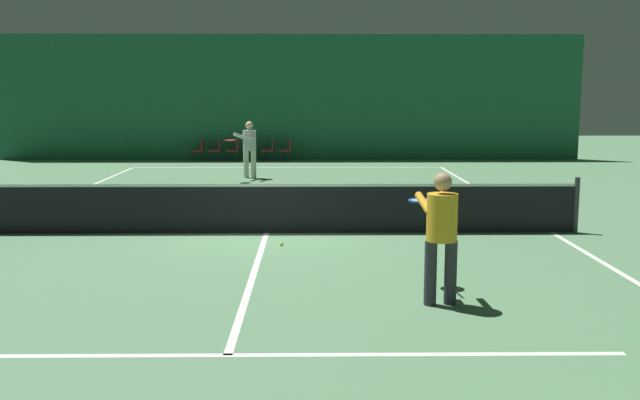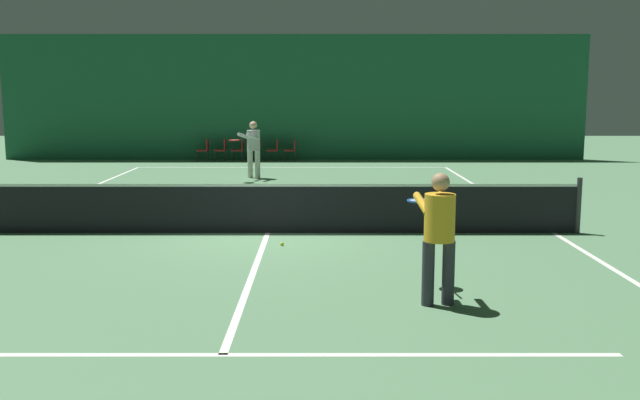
# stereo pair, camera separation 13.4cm
# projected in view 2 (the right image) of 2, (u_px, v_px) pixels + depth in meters

# --- Properties ---
(ground_plane) EXTENTS (60.00, 60.00, 0.00)m
(ground_plane) POSITION_uv_depth(u_px,v_px,m) (268.00, 233.00, 13.68)
(ground_plane) COLOR #56845B
(backdrop_curtain) EXTENTS (23.00, 0.12, 4.89)m
(backdrop_curtain) POSITION_uv_depth(u_px,v_px,m) (295.00, 98.00, 28.01)
(backdrop_curtain) COLOR #1E5B3D
(backdrop_curtain) RESTS_ON ground
(court_line_baseline_far) EXTENTS (11.00, 0.10, 0.00)m
(court_line_baseline_far) POSITION_uv_depth(u_px,v_px,m) (292.00, 167.00, 25.45)
(court_line_baseline_far) COLOR white
(court_line_baseline_far) RESTS_ON ground
(court_line_service_far) EXTENTS (8.25, 0.10, 0.00)m
(court_line_service_far) POSITION_uv_depth(u_px,v_px,m) (284.00, 188.00, 20.01)
(court_line_service_far) COLOR white
(court_line_service_far) RESTS_ON ground
(court_line_service_near) EXTENTS (8.25, 0.10, 0.00)m
(court_line_service_near) POSITION_uv_depth(u_px,v_px,m) (223.00, 355.00, 7.36)
(court_line_service_near) COLOR white
(court_line_service_near) RESTS_ON ground
(court_line_sideline_right) EXTENTS (0.10, 23.80, 0.00)m
(court_line_sideline_right) POSITION_uv_depth(u_px,v_px,m) (554.00, 233.00, 13.68)
(court_line_sideline_right) COLOR white
(court_line_sideline_right) RESTS_ON ground
(court_line_centre) EXTENTS (0.10, 12.80, 0.00)m
(court_line_centre) POSITION_uv_depth(u_px,v_px,m) (268.00, 233.00, 13.68)
(court_line_centre) COLOR white
(court_line_centre) RESTS_ON ground
(tennis_net) EXTENTS (12.00, 0.10, 1.07)m
(tennis_net) POSITION_uv_depth(u_px,v_px,m) (268.00, 207.00, 13.61)
(tennis_net) COLOR black
(tennis_net) RESTS_ON ground
(player_near) EXTENTS (0.53, 1.40, 1.69)m
(player_near) POSITION_uv_depth(u_px,v_px,m) (439.00, 228.00, 8.98)
(player_near) COLOR #2D2D38
(player_near) RESTS_ON ground
(player_far) EXTENTS (0.99, 1.40, 1.77)m
(player_far) POSITION_uv_depth(u_px,v_px,m) (253.00, 145.00, 22.14)
(player_far) COLOR beige
(player_far) RESTS_ON ground
(courtside_chair_0) EXTENTS (0.44, 0.44, 0.84)m
(courtside_chair_0) POSITION_uv_depth(u_px,v_px,m) (205.00, 148.00, 27.77)
(courtside_chair_0) COLOR #2D2D2D
(courtside_chair_0) RESTS_ON ground
(courtside_chair_1) EXTENTS (0.44, 0.44, 0.84)m
(courtside_chair_1) POSITION_uv_depth(u_px,v_px,m) (222.00, 148.00, 27.77)
(courtside_chair_1) COLOR #2D2D2D
(courtside_chair_1) RESTS_ON ground
(courtside_chair_2) EXTENTS (0.44, 0.44, 0.84)m
(courtside_chair_2) POSITION_uv_depth(u_px,v_px,m) (240.00, 148.00, 27.76)
(courtside_chair_2) COLOR #2D2D2D
(courtside_chair_2) RESTS_ON ground
(courtside_chair_3) EXTENTS (0.44, 0.44, 0.84)m
(courtside_chair_3) POSITION_uv_depth(u_px,v_px,m) (257.00, 148.00, 27.76)
(courtside_chair_3) COLOR #2D2D2D
(courtside_chair_3) RESTS_ON ground
(courtside_chair_4) EXTENTS (0.44, 0.44, 0.84)m
(courtside_chair_4) POSITION_uv_depth(u_px,v_px,m) (275.00, 148.00, 27.76)
(courtside_chair_4) COLOR #2D2D2D
(courtside_chair_4) RESTS_ON ground
(courtside_chair_5) EXTENTS (0.44, 0.44, 0.84)m
(courtside_chair_5) POSITION_uv_depth(u_px,v_px,m) (292.00, 148.00, 27.76)
(courtside_chair_5) COLOR #2D2D2D
(courtside_chair_5) RESTS_ON ground
(tennis_ball) EXTENTS (0.07, 0.07, 0.07)m
(tennis_ball) POSITION_uv_depth(u_px,v_px,m) (282.00, 244.00, 12.55)
(tennis_ball) COLOR #D1DB33
(tennis_ball) RESTS_ON ground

